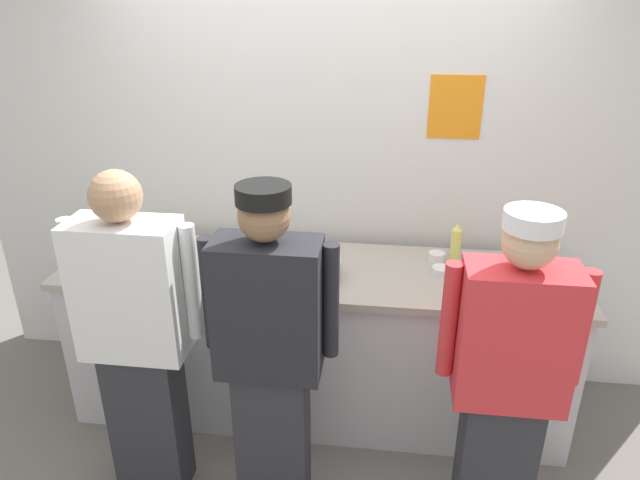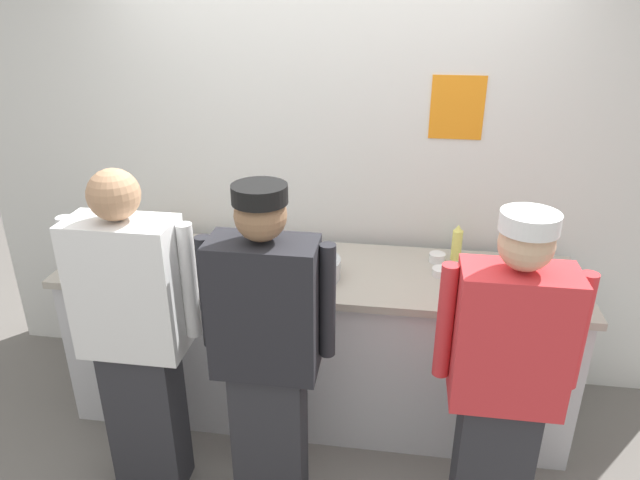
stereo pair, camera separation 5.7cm
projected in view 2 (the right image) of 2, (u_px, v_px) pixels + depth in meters
The scene contains 17 objects.
ground_plane at pixel (307, 450), 3.19m from camera, with size 9.00×9.00×0.00m, color slate.
wall_back at pixel (330, 161), 3.41m from camera, with size 4.40×0.11×2.79m.
prep_counter at pixel (317, 340), 3.35m from camera, with size 2.80×0.72×0.93m.
chef_near_left at pixel (135, 334), 2.65m from camera, with size 0.61×0.24×1.67m.
chef_center at pixel (267, 351), 2.54m from camera, with size 0.60×0.24×1.64m.
chef_far_right at pixel (504, 382), 2.38m from camera, with size 0.59×0.24×1.60m.
plate_stack_front at pixel (129, 250), 3.32m from camera, with size 0.23×0.23×0.05m.
plate_stack_rear at pixel (530, 268), 3.07m from camera, with size 0.19×0.19×0.08m.
mixing_bowl_steel at pixel (309, 268), 3.06m from camera, with size 0.33×0.33×0.10m, color #B7BABF.
sheet_tray at pixel (235, 259), 3.24m from camera, with size 0.43×0.31×0.02m, color #B7BABF.
squeeze_bottle_primary at pixel (170, 229), 3.43m from camera, with size 0.06×0.06×0.19m.
squeeze_bottle_secondary at pixel (457, 243), 3.23m from camera, with size 0.06×0.06×0.21m.
ramekin_yellow_sauce at pixel (437, 257), 3.23m from camera, with size 0.09×0.09×0.05m.
ramekin_orange_sauce at pixel (287, 248), 3.36m from camera, with size 0.08×0.08×0.04m.
ramekin_red_sauce at pixel (441, 271), 3.08m from camera, with size 0.10×0.10×0.04m.
ramekin_green_sauce at pixel (175, 267), 3.11m from camera, with size 0.09×0.09×0.05m.
deli_cup at pixel (152, 261), 3.13m from camera, with size 0.09×0.09×0.11m, color white.
Camera 2 is at (0.43, -2.41, 2.36)m, focal length 32.50 mm.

